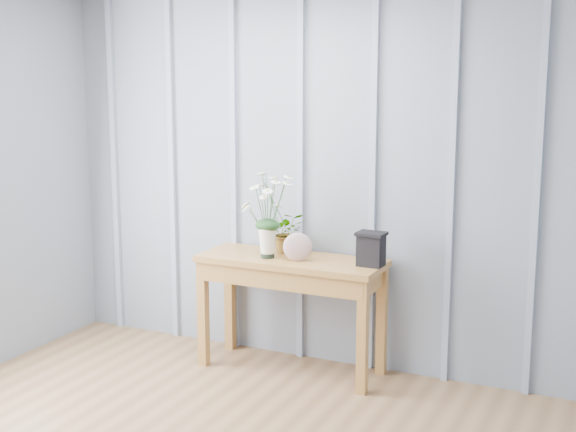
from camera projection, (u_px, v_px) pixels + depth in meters
The scene contains 6 objects.
room_shell at pixel (235, 59), 3.84m from camera, with size 4.00×4.50×2.50m.
sideboard at pixel (291, 275), 5.14m from camera, with size 1.20×0.45×0.75m.
daisy_vase at pixel (267, 205), 5.05m from camera, with size 0.39×0.30×0.55m.
spider_plant at pixel (287, 232), 5.24m from camera, with size 0.25×0.21×0.27m, color #163919.
felt_disc_vessel at pixel (298, 247), 5.01m from camera, with size 0.18×0.05×0.18m, color #885165.
carved_box at pixel (371, 249), 4.89m from camera, with size 0.18×0.14×0.21m.
Camera 1 is at (1.89, -2.52, 1.96)m, focal length 50.00 mm.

